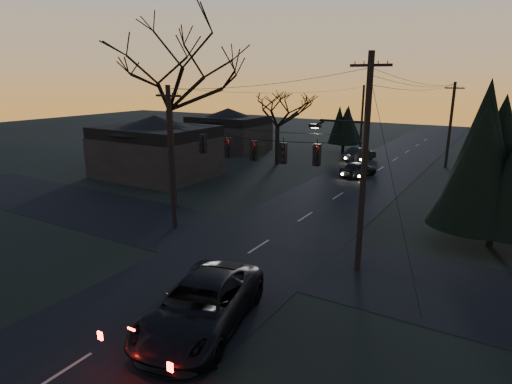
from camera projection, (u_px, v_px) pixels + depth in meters
The scene contains 17 objects.
ground_plane at pixel (113, 340), 14.97m from camera, with size 160.00×160.00×0.00m, color black.
main_road at pixel (328, 202), 31.49m from camera, with size 8.00×120.00×0.02m, color black.
cross_road at pixel (259, 247), 23.23m from camera, with size 60.00×7.00×0.02m, color black.
utility_pole_right at pixel (357, 269), 20.48m from camera, with size 5.00×0.30×10.00m, color black, non-canonical shape.
utility_pole_left at pixel (175, 227), 26.23m from camera, with size 1.80×0.30×8.50m, color black, non-canonical shape.
utility_pole_far_r at pixel (445, 168), 43.62m from camera, with size 1.80×0.30×8.50m, color black, non-canonical shape.
utility_pole_far_l at pixel (360, 148), 55.98m from camera, with size 0.30×0.30×8.00m, color black, non-canonical shape.
span_signal_assembly at pixel (255, 150), 21.98m from camera, with size 11.50×0.44×1.51m.
bare_tree_left at pixel (167, 68), 28.00m from camera, with size 9.03×9.03×13.55m.
evergreen_right at pixel (502, 159), 22.04m from camera, with size 4.87×4.87×8.52m.
bare_tree_dist at pixel (278, 111), 43.97m from camera, with size 6.22×6.22×7.91m.
evergreen_dist at pixel (344, 126), 51.03m from camera, with size 3.67×3.67×5.42m.
house_left_near at pixel (156, 146), 39.27m from camera, with size 10.00×8.00×5.60m.
house_left_far at pixel (228, 129), 54.04m from camera, with size 9.00×7.00×5.20m.
suv_near at pixel (201, 305), 15.48m from camera, with size 3.03×6.56×1.82m, color black.
sedan_oncoming_a at pixel (358, 169), 39.36m from camera, with size 1.70×4.23×1.44m, color black.
sedan_oncoming_b at pixel (360, 154), 47.02m from camera, with size 1.54×4.41×1.45m, color black.
Camera 1 is at (11.09, -8.62, 8.90)m, focal length 30.00 mm.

